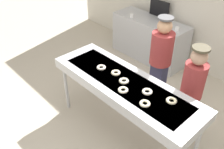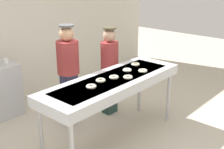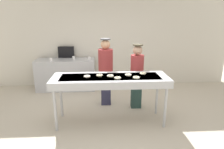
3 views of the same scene
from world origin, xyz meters
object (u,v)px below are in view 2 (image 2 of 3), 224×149
object	(u,v)px
sugar_donut_4	(127,70)
worker_baker	(68,69)
sugar_donut_0	(128,77)
sugar_donut_3	(91,86)
paper_cup_0	(6,61)
sugar_donut_6	(114,77)
fryer_conveyor	(113,83)
sugar_donut_5	(143,71)
sugar_donut_2	(135,64)
worker_assistant	(110,67)
sugar_donut_1	(101,80)

from	to	relation	value
sugar_donut_4	worker_baker	bearing A→B (deg)	117.23
sugar_donut_0	sugar_donut_3	xyz separation A→B (m)	(-0.60, 0.14, 0.00)
worker_baker	paper_cup_0	world-z (taller)	worker_baker
worker_baker	sugar_donut_6	bearing A→B (deg)	101.11
fryer_conveyor	sugar_donut_3	world-z (taller)	sugar_donut_3
sugar_donut_5	sugar_donut_6	size ratio (longest dim) A/B	1.00
fryer_conveyor	paper_cup_0	world-z (taller)	paper_cup_0
sugar_donut_0	sugar_donut_2	xyz separation A→B (m)	(0.56, 0.29, 0.00)
sugar_donut_4	sugar_donut_6	bearing A→B (deg)	-171.83
sugar_donut_5	paper_cup_0	world-z (taller)	sugar_donut_5
sugar_donut_4	paper_cup_0	world-z (taller)	sugar_donut_4
sugar_donut_3	paper_cup_0	world-z (taller)	sugar_donut_3
sugar_donut_5	worker_assistant	bearing A→B (deg)	78.60
fryer_conveyor	sugar_donut_4	size ratio (longest dim) A/B	17.25
worker_assistant	fryer_conveyor	bearing A→B (deg)	58.85
fryer_conveyor	sugar_donut_0	size ratio (longest dim) A/B	17.25
sugar_donut_0	sugar_donut_4	bearing A→B (deg)	40.35
worker_assistant	paper_cup_0	bearing A→B (deg)	-34.13
sugar_donut_1	sugar_donut_6	distance (m)	0.22
sugar_donut_1	sugar_donut_5	bearing A→B (deg)	-15.41
sugar_donut_2	sugar_donut_5	distance (m)	0.34
sugar_donut_0	sugar_donut_4	world-z (taller)	same
sugar_donut_1	sugar_donut_6	size ratio (longest dim) A/B	1.00
worker_baker	fryer_conveyor	bearing A→B (deg)	101.39
sugar_donut_6	paper_cup_0	world-z (taller)	sugar_donut_6
worker_baker	paper_cup_0	size ratio (longest dim) A/B	18.45
sugar_donut_2	sugar_donut_6	distance (m)	0.71
sugar_donut_0	worker_baker	xyz separation A→B (m)	(-0.20, 1.06, -0.05)
fryer_conveyor	sugar_donut_6	distance (m)	0.10
fryer_conveyor	sugar_donut_3	xyz separation A→B (m)	(-0.47, -0.03, 0.10)
sugar_donut_0	worker_baker	world-z (taller)	worker_baker
sugar_donut_6	worker_assistant	size ratio (longest dim) A/B	0.09
sugar_donut_5	worker_baker	bearing A→B (deg)	118.44
sugar_donut_4	worker_assistant	distance (m)	0.71
sugar_donut_1	sugar_donut_3	distance (m)	0.26
sugar_donut_3	paper_cup_0	xyz separation A→B (m)	(-0.06, 2.03, -0.04)
worker_assistant	paper_cup_0	world-z (taller)	worker_assistant
sugar_donut_1	paper_cup_0	bearing A→B (deg)	98.79
sugar_donut_4	sugar_donut_1	bearing A→B (deg)	179.90
sugar_donut_2	worker_baker	world-z (taller)	worker_baker
sugar_donut_5	sugar_donut_0	bearing A→B (deg)	-179.09
sugar_donut_1	sugar_donut_3	xyz separation A→B (m)	(-0.25, -0.06, 0.00)
sugar_donut_2	sugar_donut_4	xyz separation A→B (m)	(-0.32, -0.08, 0.00)
sugar_donut_2	sugar_donut_3	bearing A→B (deg)	-172.88
sugar_donut_2	sugar_donut_1	bearing A→B (deg)	-174.83
sugar_donut_5	paper_cup_0	bearing A→B (deg)	115.37
sugar_donut_0	sugar_donut_3	world-z (taller)	same
paper_cup_0	sugar_donut_4	bearing A→B (deg)	-65.50
sugar_donut_1	paper_cup_0	xyz separation A→B (m)	(-0.30, 1.97, -0.04)
fryer_conveyor	sugar_donut_4	distance (m)	0.39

